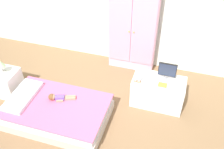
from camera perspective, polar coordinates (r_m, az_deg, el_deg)
name	(u,v)px	position (r m, az deg, el deg)	size (l,w,h in m)	color
ground_plane	(108,121)	(3.88, -0.84, -10.32)	(10.00, 10.00, 0.02)	brown
bed	(57,112)	(3.89, -11.94, -8.04)	(1.46, 0.92, 0.28)	beige
pillow	(23,96)	(4.01, -19.07, -4.45)	(0.31, 0.66, 0.06)	silver
doll	(57,97)	(3.84, -12.06, -4.95)	(0.38, 0.20, 0.10)	#6B4CB2
nightstand	(7,83)	(4.49, -22.15, -1.65)	(0.38, 0.38, 0.43)	white
table_lamp	(1,64)	(4.27, -23.35, 2.12)	(0.13, 0.13, 0.23)	#B7B2AD
wardrobe	(133,28)	(4.43, 4.71, 10.20)	(0.80, 0.27, 1.59)	#EFADCC
tv_stand	(158,92)	(4.03, 10.03, -3.80)	(0.78, 0.41, 0.46)	silver
tv_monitor	(167,70)	(3.83, 12.10, 0.89)	(0.26, 0.10, 0.28)	#99999E
rocking_horse_toy	(138,78)	(3.77, 5.85, -0.88)	(0.11, 0.04, 0.13)	#8E6642
book_yellow	(163,85)	(3.80, 11.07, -2.27)	(0.13, 0.09, 0.01)	gold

